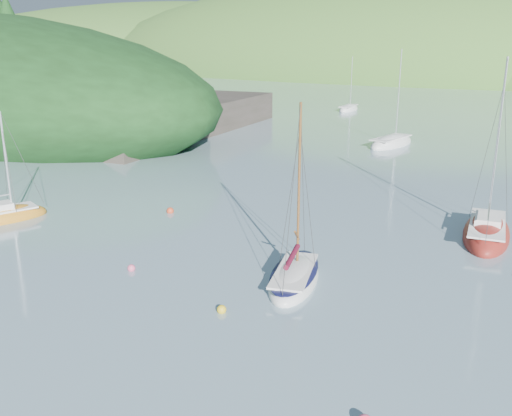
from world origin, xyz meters
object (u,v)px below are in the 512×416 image
Objects in this scene: daysailer_white at (294,278)px; distant_sloop_c at (349,109)px; distant_sloop_a at (391,144)px; sloop_red at (486,234)px; sailboat_yellow at (2,217)px.

daysailer_white is 66.04m from distant_sloop_c.
distant_sloop_a is (-9.36, 35.68, -0.02)m from daysailer_white.
daysailer_white is 0.99× the size of distant_sloop_c.
daysailer_white is at bearing -73.78° from distant_sloop_c.
distant_sloop_a is at bearing 110.59° from sloop_red.
distant_sloop_c is (-31.97, 49.21, -0.05)m from sloop_red.
distant_sloop_a is at bearing 84.77° from daysailer_white.
sloop_red is 28.93m from sailboat_yellow.
sloop_red is 1.47× the size of sailboat_yellow.
sloop_red reaches higher than daysailer_white.
sloop_red is 58.69m from distant_sloop_c.
distant_sloop_c is at bearing 129.96° from distant_sloop_a.
distant_sloop_a is 30.08m from distant_sloop_c.
sloop_red is 1.22× the size of distant_sloop_c.
distant_sloop_a is (-15.19, 24.25, -0.03)m from sloop_red.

